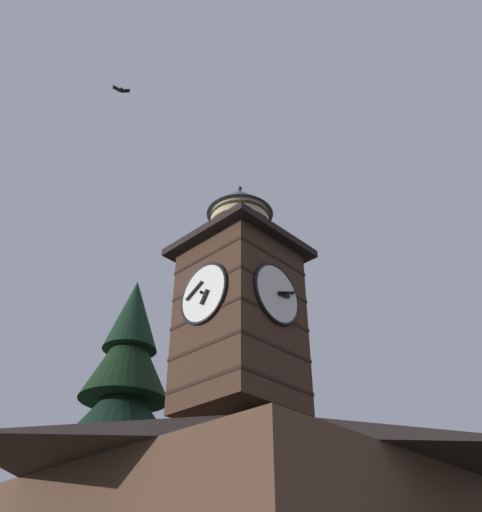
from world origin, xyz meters
The scene contains 4 objects.
clock_tower centered at (0.19, -0.85, 9.46)m, with size 3.72×3.72×8.43m.
pine_tree_behind centered at (-0.21, -7.32, 5.57)m, with size 7.10×7.10×12.98m.
moon centered at (-16.80, -37.79, 12.19)m, with size 1.62×1.62×1.62m.
flying_bird_low centered at (4.01, -3.73, 18.58)m, with size 0.67×0.47×0.15m.
Camera 1 is at (11.18, 9.82, 1.23)m, focal length 38.25 mm.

